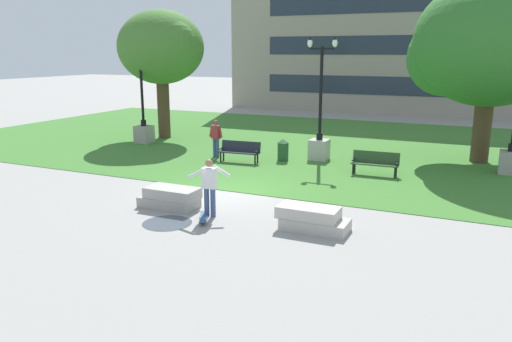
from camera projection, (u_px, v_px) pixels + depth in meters
ground_plane at (231, 192)px, 17.21m from camera, size 140.00×140.00×0.00m
grass_lawn at (319, 144)px, 26.05m from camera, size 40.00×20.00×0.02m
concrete_block_center at (171, 198)px, 15.40m from camera, size 1.86×0.90×0.64m
concrete_block_left at (312, 219)px, 13.47m from camera, size 1.92×0.90×0.64m
person_skateboarder at (209, 184)px, 14.41m from camera, size 1.06×0.69×1.71m
skateboard at (203, 218)px, 14.21m from camera, size 0.66×0.99×0.14m
puddle at (167, 223)px, 14.05m from camera, size 1.40×1.40×0.01m
park_bench_near_left at (240, 150)px, 21.66m from camera, size 1.84×0.68×0.90m
park_bench_near_right at (375, 162)px, 19.39m from camera, size 1.82×0.59×0.90m
lamp_post_right at (512, 149)px, 19.45m from camera, size 1.32×0.80×4.90m
lamp_post_center at (320, 136)px, 22.03m from camera, size 1.32×0.80×5.31m
lamp_post_left at (144, 124)px, 26.14m from camera, size 1.32×0.80×5.02m
tree_near_right at (160, 49)px, 26.89m from camera, size 4.86×4.63×6.90m
tree_far_left at (489, 44)px, 20.70m from camera, size 6.61×6.29×7.76m
trash_bin at (283, 150)px, 21.93m from camera, size 0.49×0.49×0.96m
person_bystander_near_lawn at (216, 136)px, 22.54m from camera, size 0.74×0.36×1.71m
building_facade_distant at (405, 25)px, 36.59m from camera, size 28.25×1.03×13.31m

